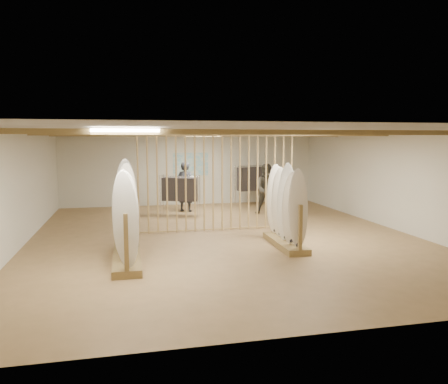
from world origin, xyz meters
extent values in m
plane|color=#9C784B|center=(0.00, 0.00, 0.00)|extent=(12.00, 12.00, 0.00)
plane|color=gray|center=(0.00, 0.00, 2.80)|extent=(12.00, 12.00, 0.00)
plane|color=beige|center=(0.00, 6.00, 1.40)|extent=(12.00, 0.00, 12.00)
plane|color=beige|center=(0.00, -6.00, 1.40)|extent=(12.00, 0.00, 12.00)
plane|color=beige|center=(-5.00, 0.00, 1.40)|extent=(0.00, 12.00, 12.00)
plane|color=beige|center=(5.00, 0.00, 1.40)|extent=(0.00, 12.00, 12.00)
cube|color=olive|center=(0.00, 0.00, 2.72)|extent=(9.50, 6.12, 0.10)
cube|color=white|center=(0.00, 0.00, 2.74)|extent=(1.20, 0.35, 0.06)
cylinder|color=tan|center=(-2.20, 0.80, 1.40)|extent=(0.05, 0.05, 2.78)
cylinder|color=tan|center=(-1.94, 0.80, 1.40)|extent=(0.05, 0.05, 2.78)
cylinder|color=tan|center=(-1.68, 0.80, 1.40)|extent=(0.05, 0.05, 2.78)
cylinder|color=tan|center=(-1.42, 0.80, 1.40)|extent=(0.05, 0.05, 2.78)
cylinder|color=tan|center=(-1.16, 0.80, 1.40)|extent=(0.05, 0.05, 2.78)
cylinder|color=tan|center=(-0.91, 0.80, 1.40)|extent=(0.05, 0.05, 2.78)
cylinder|color=tan|center=(-0.65, 0.80, 1.40)|extent=(0.05, 0.05, 2.78)
cylinder|color=tan|center=(-0.39, 0.80, 1.40)|extent=(0.05, 0.05, 2.78)
cylinder|color=tan|center=(-0.13, 0.80, 1.40)|extent=(0.05, 0.05, 2.78)
cylinder|color=tan|center=(0.13, 0.80, 1.40)|extent=(0.05, 0.05, 2.78)
cylinder|color=tan|center=(0.39, 0.80, 1.40)|extent=(0.05, 0.05, 2.78)
cylinder|color=tan|center=(0.65, 0.80, 1.40)|extent=(0.05, 0.05, 2.78)
cylinder|color=tan|center=(0.91, 0.80, 1.40)|extent=(0.05, 0.05, 2.78)
cylinder|color=tan|center=(1.16, 0.80, 1.40)|extent=(0.05, 0.05, 2.78)
cylinder|color=tan|center=(1.42, 0.80, 1.40)|extent=(0.05, 0.05, 2.78)
cylinder|color=tan|center=(1.68, 0.80, 1.40)|extent=(0.05, 0.05, 2.78)
cylinder|color=tan|center=(1.94, 0.80, 1.40)|extent=(0.05, 0.05, 2.78)
cylinder|color=tan|center=(2.20, 0.80, 1.40)|extent=(0.05, 0.05, 2.78)
cube|color=#369BBF|center=(0.00, 5.98, 1.60)|extent=(1.40, 0.03, 0.90)
cube|color=olive|center=(-2.54, -1.84, 0.08)|extent=(0.57, 2.54, 0.15)
cylinder|color=black|center=(-2.54, -1.84, 1.02)|extent=(0.02, 2.49, 0.01)
ellipsoid|color=white|center=(-2.54, -2.91, 1.10)|extent=(0.49, 0.06, 1.89)
ellipsoid|color=white|center=(-2.54, -2.48, 1.10)|extent=(0.49, 0.06, 1.89)
ellipsoid|color=white|center=(-2.54, -2.05, 1.10)|extent=(0.49, 0.06, 1.89)
ellipsoid|color=silver|center=(-2.54, -1.62, 1.10)|extent=(0.49, 0.06, 1.89)
ellipsoid|color=white|center=(-2.54, -1.19, 1.10)|extent=(0.49, 0.06, 1.89)
ellipsoid|color=white|center=(-2.53, -0.77, 1.10)|extent=(0.49, 0.06, 1.89)
cube|color=olive|center=(1.23, -1.33, 0.07)|extent=(0.58, 2.03, 0.14)
cylinder|color=black|center=(1.23, -1.33, 0.96)|extent=(0.06, 1.97, 0.01)
ellipsoid|color=silver|center=(1.21, -2.14, 1.04)|extent=(0.46, 0.07, 1.78)
ellipsoid|color=silver|center=(1.22, -1.74, 1.04)|extent=(0.46, 0.07, 1.78)
ellipsoid|color=white|center=(1.23, -1.33, 1.04)|extent=(0.46, 0.07, 1.78)
ellipsoid|color=silver|center=(1.24, -0.93, 1.04)|extent=(0.46, 0.07, 1.78)
ellipsoid|color=silver|center=(1.25, -0.52, 1.04)|extent=(0.46, 0.07, 1.78)
cylinder|color=silver|center=(-0.74, 3.50, 1.34)|extent=(1.20, 0.53, 0.03)
cube|color=black|center=(-0.74, 3.50, 0.90)|extent=(1.23, 0.76, 0.78)
cylinder|color=silver|center=(-0.74, 3.50, 0.69)|extent=(0.03, 0.03, 1.38)
cylinder|color=silver|center=(2.41, 5.27, 1.55)|extent=(1.45, 0.42, 0.03)
cube|color=black|center=(2.41, 5.27, 1.04)|extent=(1.44, 0.72, 0.91)
cylinder|color=silver|center=(2.41, 5.27, 0.80)|extent=(0.03, 0.03, 1.60)
imported|color=#222429|center=(-0.45, 4.28, 1.02)|extent=(0.90, 0.82, 2.04)
imported|color=#38342B|center=(2.22, 3.07, 0.99)|extent=(1.13, 0.99, 1.98)
camera|label=1|loc=(-2.51, -11.13, 2.58)|focal=35.00mm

